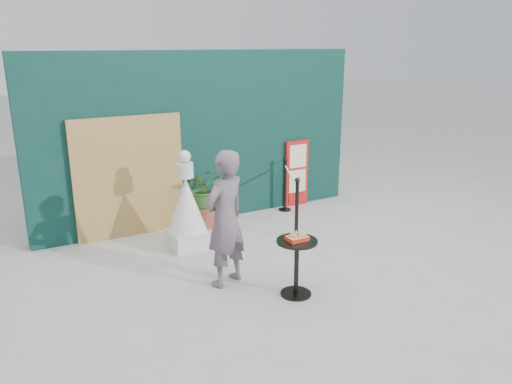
# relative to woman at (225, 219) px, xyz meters

# --- Properties ---
(ground) EXTENTS (60.00, 60.00, 0.00)m
(ground) POSITION_rel_woman_xyz_m (0.81, -0.58, -0.91)
(ground) COLOR #ADAAA5
(ground) RESTS_ON ground
(back_wall) EXTENTS (6.00, 0.30, 3.00)m
(back_wall) POSITION_rel_woman_xyz_m (0.81, 2.57, 0.59)
(back_wall) COLOR #0A2D29
(back_wall) RESTS_ON ground
(bamboo_fence) EXTENTS (1.80, 0.08, 2.00)m
(bamboo_fence) POSITION_rel_woman_xyz_m (-0.59, 2.36, 0.09)
(bamboo_fence) COLOR tan
(bamboo_fence) RESTS_ON ground
(woman) EXTENTS (0.78, 0.65, 1.83)m
(woman) POSITION_rel_woman_xyz_m (0.00, 0.00, 0.00)
(woman) COLOR #63555E
(woman) RESTS_ON ground
(menu_board) EXTENTS (0.50, 0.07, 1.30)m
(menu_board) POSITION_rel_woman_xyz_m (2.71, 2.38, -0.26)
(menu_board) COLOR red
(menu_board) RESTS_ON ground
(statue) EXTENTS (0.61, 0.61, 1.57)m
(statue) POSITION_rel_woman_xyz_m (0.00, 1.38, -0.27)
(statue) COLOR silver
(statue) RESTS_ON ground
(cafe_table) EXTENTS (0.52, 0.52, 0.75)m
(cafe_table) POSITION_rel_woman_xyz_m (0.64, -0.73, -0.42)
(cafe_table) COLOR black
(cafe_table) RESTS_ON ground
(food_basket) EXTENTS (0.26, 0.19, 0.11)m
(food_basket) POSITION_rel_woman_xyz_m (0.64, -0.73, -0.13)
(food_basket) COLOR red
(food_basket) RESTS_ON cafe_table
(planter) EXTENTS (0.62, 0.54, 1.05)m
(planter) POSITION_rel_woman_xyz_m (0.62, 2.14, -0.30)
(planter) COLOR brown
(planter) RESTS_ON ground
(stanchion_barrier) EXTENTS (0.84, 1.54, 1.03)m
(stanchion_barrier) POSITION_rel_woman_xyz_m (2.03, 1.55, -0.42)
(stanchion_barrier) COLOR black
(stanchion_barrier) RESTS_ON ground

